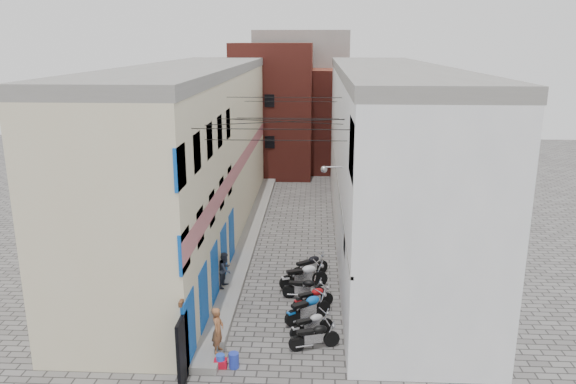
% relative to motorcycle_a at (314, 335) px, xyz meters
% --- Properties ---
extents(ground, '(90.00, 90.00, 0.00)m').
position_rel_motorcycle_a_xyz_m(ground, '(-1.46, -1.77, -0.52)').
color(ground, '#5A5755').
rests_on(ground, ground).
extents(plinth, '(0.90, 26.00, 0.25)m').
position_rel_motorcycle_a_xyz_m(plinth, '(-3.51, 11.23, -0.39)').
color(plinth, gray).
rests_on(plinth, ground).
extents(building_left, '(5.10, 27.00, 9.00)m').
position_rel_motorcycle_a_xyz_m(building_left, '(-6.44, 11.17, 3.98)').
color(building_left, beige).
rests_on(building_left, ground).
extents(building_right, '(5.94, 26.00, 9.00)m').
position_rel_motorcycle_a_xyz_m(building_right, '(3.54, 11.22, 3.99)').
color(building_right, silver).
rests_on(building_right, ground).
extents(building_far_brick_left, '(6.00, 6.00, 10.00)m').
position_rel_motorcycle_a_xyz_m(building_far_brick_left, '(-3.46, 26.23, 4.48)').
color(building_far_brick_left, maroon).
rests_on(building_far_brick_left, ground).
extents(building_far_brick_right, '(5.00, 6.00, 8.00)m').
position_rel_motorcycle_a_xyz_m(building_far_brick_right, '(1.54, 28.23, 3.48)').
color(building_far_brick_right, maroon).
rests_on(building_far_brick_right, ground).
extents(building_far_concrete, '(8.00, 5.00, 11.00)m').
position_rel_motorcycle_a_xyz_m(building_far_concrete, '(-1.46, 32.23, 4.98)').
color(building_far_concrete, gray).
rests_on(building_far_concrete, ground).
extents(far_shopfront, '(2.00, 0.30, 2.40)m').
position_rel_motorcycle_a_xyz_m(far_shopfront, '(-1.46, 23.43, 0.68)').
color(far_shopfront, black).
rests_on(far_shopfront, ground).
extents(overhead_wires, '(5.80, 13.02, 1.32)m').
position_rel_motorcycle_a_xyz_m(overhead_wires, '(-1.46, 5.87, 6.60)').
color(overhead_wires, black).
rests_on(overhead_wires, ground).
extents(motorcycle_a, '(1.88, 1.07, 1.04)m').
position_rel_motorcycle_a_xyz_m(motorcycle_a, '(0.00, 0.00, 0.00)').
color(motorcycle_a, black).
rests_on(motorcycle_a, ground).
extents(motorcycle_b, '(1.75, 1.30, 0.99)m').
position_rel_motorcycle_a_xyz_m(motorcycle_b, '(-0.10, 0.85, -0.03)').
color(motorcycle_b, '#AAA9AE').
rests_on(motorcycle_b, ground).
extents(motorcycle_c, '(2.00, 1.71, 1.17)m').
position_rel_motorcycle_a_xyz_m(motorcycle_c, '(-0.25, 1.95, 0.06)').
color(motorcycle_c, '#0C58B6').
rests_on(motorcycle_c, ground).
extents(motorcycle_d, '(1.81, 1.35, 1.02)m').
position_rel_motorcycle_a_xyz_m(motorcycle_d, '(-0.07, 2.94, -0.01)').
color(motorcycle_d, '#AB0C10').
rests_on(motorcycle_d, ground).
extents(motorcycle_e, '(1.81, 0.72, 1.02)m').
position_rel_motorcycle_a_xyz_m(motorcycle_e, '(-0.45, 3.81, -0.01)').
color(motorcycle_e, black).
rests_on(motorcycle_e, ground).
extents(motorcycle_f, '(2.24, 1.38, 1.24)m').
position_rel_motorcycle_a_xyz_m(motorcycle_f, '(-0.49, 4.81, 0.10)').
color(motorcycle_f, silver).
rests_on(motorcycle_f, ground).
extents(motorcycle_g, '(1.93, 1.74, 1.15)m').
position_rel_motorcycle_a_xyz_m(motorcycle_g, '(-0.25, 6.01, 0.05)').
color(motorcycle_g, black).
rests_on(motorcycle_g, ground).
extents(person_a, '(0.45, 0.62, 1.58)m').
position_rel_motorcycle_a_xyz_m(person_a, '(-3.16, -0.77, 0.52)').
color(person_a, '#955B36').
rests_on(person_a, plinth).
extents(person_b, '(0.73, 0.85, 1.50)m').
position_rel_motorcycle_a_xyz_m(person_b, '(-3.74, 4.30, 0.48)').
color(person_b, '#2D3344').
rests_on(person_b, plinth).
extents(water_jug_near, '(0.35, 0.35, 0.44)m').
position_rel_motorcycle_a_xyz_m(water_jug_near, '(-3.01, -1.27, -0.30)').
color(water_jug_near, blue).
rests_on(water_jug_near, ground).
extents(water_jug_far, '(0.33, 0.33, 0.51)m').
position_rel_motorcycle_a_xyz_m(water_jug_far, '(-2.57, -1.27, -0.26)').
color(water_jug_far, '#2338B2').
rests_on(water_jug_far, ground).
extents(red_crate, '(0.43, 0.33, 0.26)m').
position_rel_motorcycle_a_xyz_m(red_crate, '(-3.01, -1.27, -0.39)').
color(red_crate, red).
rests_on(red_crate, ground).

